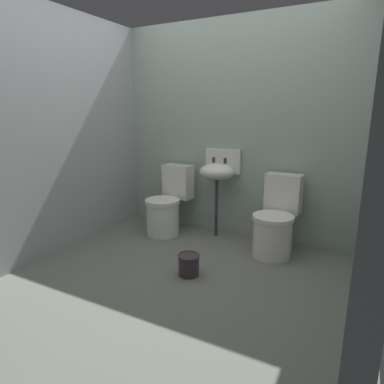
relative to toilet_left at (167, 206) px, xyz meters
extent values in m
cube|color=slate|center=(0.65, -0.94, -0.36)|extent=(3.10, 2.99, 0.08)
cube|color=#95A69C|center=(0.65, 0.40, 0.87)|extent=(3.10, 0.10, 2.38)
cube|color=#9A9FA1|center=(-0.75, -0.84, 0.87)|extent=(0.10, 2.79, 2.38)
cube|color=#94A19B|center=(2.05, -0.84, 0.87)|extent=(0.10, 2.79, 2.38)
cylinder|color=white|center=(-0.01, -0.09, -0.13)|extent=(0.42, 0.42, 0.38)
cylinder|color=white|center=(-0.01, -0.09, 0.08)|extent=(0.45, 0.45, 0.04)
cube|color=white|center=(0.03, 0.21, 0.26)|extent=(0.38, 0.22, 0.40)
cylinder|color=white|center=(1.27, -0.09, -0.13)|extent=(0.40, 0.40, 0.38)
cylinder|color=white|center=(1.27, -0.09, 0.08)|extent=(0.42, 0.42, 0.04)
cube|color=white|center=(1.29, 0.21, 0.26)|extent=(0.37, 0.20, 0.40)
cylinder|color=#3B2E37|center=(0.56, 0.16, 0.01)|extent=(0.04, 0.04, 0.66)
ellipsoid|color=white|center=(0.56, 0.16, 0.43)|extent=(0.40, 0.32, 0.18)
cube|color=white|center=(0.56, 0.33, 0.53)|extent=(0.42, 0.04, 0.28)
cylinder|color=#3B2E37|center=(0.49, 0.22, 0.55)|extent=(0.04, 0.04, 0.06)
cylinder|color=#3B2E37|center=(0.63, 0.22, 0.55)|extent=(0.04, 0.04, 0.06)
cylinder|color=#3B2E37|center=(0.73, -0.83, -0.23)|extent=(0.18, 0.18, 0.18)
torus|color=#3F333E|center=(0.73, -0.83, -0.14)|extent=(0.20, 0.20, 0.02)
camera|label=1|loc=(2.00, -3.18, 1.09)|focal=31.10mm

